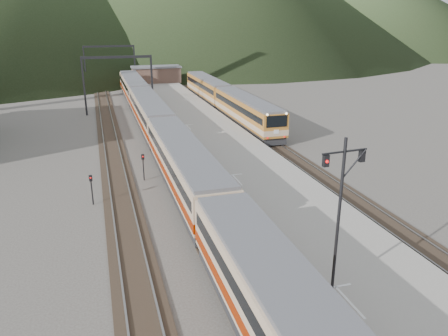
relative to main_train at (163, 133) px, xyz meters
name	(u,v)px	position (x,y,z in m)	size (l,w,h in m)	color
track_main	(156,137)	(0.00, 5.92, -1.99)	(2.60, 200.00, 0.23)	black
track_far	(110,141)	(-5.00, 5.92, -1.99)	(2.60, 200.00, 0.23)	black
track_second	(251,130)	(11.50, 5.92, -1.99)	(2.60, 200.00, 0.23)	black
platform	(208,134)	(5.60, 3.92, -1.55)	(8.00, 100.00, 1.00)	gray
gantry_near	(118,73)	(-2.85, 20.92, 3.53)	(9.55, 0.25, 8.00)	black
gantry_far	(110,58)	(-2.85, 45.92, 3.53)	(9.55, 0.25, 8.00)	black
station_shed	(156,74)	(5.60, 43.92, 0.52)	(9.40, 4.40, 3.10)	brown
main_train	(163,133)	(0.00, 0.00, 0.00)	(2.99, 81.87, 3.65)	tan
second_train	(224,99)	(11.50, 17.38, -0.13)	(2.78, 37.87, 3.39)	#A56725
signal_mast	(340,201)	(3.60, -26.90, 3.34)	(2.20, 0.35, 7.23)	black
short_signal_b	(143,164)	(-2.85, -7.37, -0.59)	(0.24, 0.20, 2.27)	black
short_signal_c	(91,186)	(-7.00, -11.41, -0.59)	(0.24, 0.20, 2.27)	black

